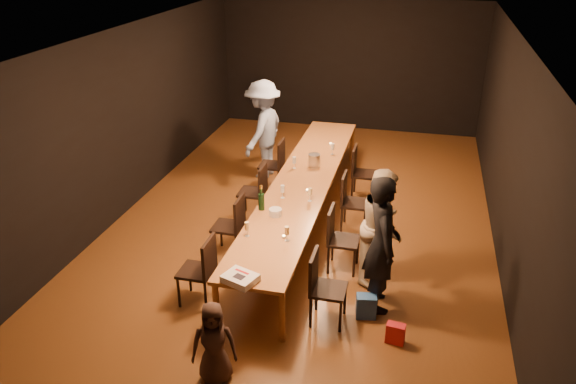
% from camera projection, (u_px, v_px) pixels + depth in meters
% --- Properties ---
extents(ground, '(10.00, 10.00, 0.00)m').
position_uv_depth(ground, '(302.00, 222.00, 9.21)').
color(ground, '#4A2612').
rests_on(ground, ground).
extents(room_shell, '(6.04, 10.04, 3.02)m').
position_uv_depth(room_shell, '(304.00, 99.00, 8.33)').
color(room_shell, black).
rests_on(room_shell, ground).
extents(table, '(0.90, 6.00, 0.75)m').
position_uv_depth(table, '(303.00, 184.00, 8.91)').
color(table, '#96562B').
rests_on(table, ground).
extents(chair_right_0, '(0.42, 0.42, 0.93)m').
position_uv_depth(chair_right_0, '(329.00, 289.00, 6.72)').
color(chair_right_0, black).
rests_on(chair_right_0, ground).
extents(chair_right_1, '(0.42, 0.42, 0.93)m').
position_uv_depth(chair_right_1, '(344.00, 240.00, 7.78)').
color(chair_right_1, black).
rests_on(chair_right_1, ground).
extents(chair_right_2, '(0.42, 0.42, 0.93)m').
position_uv_depth(chair_right_2, '(355.00, 203.00, 8.83)').
color(chair_right_2, black).
rests_on(chair_right_2, ground).
extents(chair_right_3, '(0.42, 0.42, 0.93)m').
position_uv_depth(chair_right_3, '(364.00, 173.00, 9.89)').
color(chair_right_3, black).
rests_on(chair_right_3, ground).
extents(chair_left_0, '(0.42, 0.42, 0.93)m').
position_uv_depth(chair_left_0, '(196.00, 270.00, 7.09)').
color(chair_left_0, black).
rests_on(chair_left_0, ground).
extents(chair_left_1, '(0.42, 0.42, 0.93)m').
position_uv_depth(chair_left_1, '(228.00, 226.00, 8.14)').
color(chair_left_1, black).
rests_on(chair_left_1, ground).
extents(chair_left_2, '(0.42, 0.42, 0.93)m').
position_uv_depth(chair_left_2, '(252.00, 192.00, 9.20)').
color(chair_left_2, black).
rests_on(chair_left_2, ground).
extents(chair_left_3, '(0.42, 0.42, 0.93)m').
position_uv_depth(chair_left_3, '(271.00, 164.00, 10.25)').
color(chair_left_3, black).
rests_on(chair_left_3, ground).
extents(woman_birthday, '(0.59, 0.74, 1.79)m').
position_uv_depth(woman_birthday, '(382.00, 244.00, 6.84)').
color(woman_birthday, black).
rests_on(woman_birthday, ground).
extents(woman_tan, '(0.79, 0.91, 1.61)m').
position_uv_depth(woman_tan, '(383.00, 226.00, 7.43)').
color(woman_tan, '#C6B494').
rests_on(woman_tan, ground).
extents(man_blue, '(0.89, 1.31, 1.87)m').
position_uv_depth(man_blue, '(263.00, 129.00, 10.58)').
color(man_blue, '#839CCA').
rests_on(man_blue, ground).
extents(child, '(0.55, 0.44, 0.97)m').
position_uv_depth(child, '(214.00, 344.00, 5.80)').
color(child, '#392720').
rests_on(child, ground).
extents(gift_bag_red, '(0.23, 0.14, 0.25)m').
position_uv_depth(gift_bag_red, '(395.00, 333.00, 6.50)').
color(gift_bag_red, red).
rests_on(gift_bag_red, ground).
extents(gift_bag_blue, '(0.27, 0.20, 0.31)m').
position_uv_depth(gift_bag_blue, '(366.00, 306.00, 6.92)').
color(gift_bag_blue, '#2555A4').
rests_on(gift_bag_blue, ground).
extents(birthday_cake, '(0.44, 0.40, 0.09)m').
position_uv_depth(birthday_cake, '(240.00, 278.00, 6.35)').
color(birthday_cake, white).
rests_on(birthday_cake, table).
extents(plate_stack, '(0.20, 0.20, 0.10)m').
position_uv_depth(plate_stack, '(275.00, 212.00, 7.80)').
color(plate_stack, silver).
rests_on(plate_stack, table).
extents(champagne_bottle, '(0.09, 0.09, 0.37)m').
position_uv_depth(champagne_bottle, '(261.00, 198.00, 7.91)').
color(champagne_bottle, black).
rests_on(champagne_bottle, table).
extents(ice_bucket, '(0.25, 0.25, 0.22)m').
position_uv_depth(ice_bucket, '(314.00, 160.00, 9.38)').
color(ice_bucket, '#B0AFB4').
rests_on(ice_bucket, table).
extents(wineglass_0, '(0.06, 0.06, 0.21)m').
position_uv_depth(wineglass_0, '(247.00, 229.00, 7.25)').
color(wineglass_0, beige).
rests_on(wineglass_0, table).
extents(wineglass_1, '(0.06, 0.06, 0.21)m').
position_uv_depth(wineglass_1, '(287.00, 234.00, 7.15)').
color(wineglass_1, beige).
rests_on(wineglass_1, table).
extents(wineglass_2, '(0.06, 0.06, 0.21)m').
position_uv_depth(wineglass_2, '(283.00, 192.00, 8.29)').
color(wineglass_2, silver).
rests_on(wineglass_2, table).
extents(wineglass_3, '(0.06, 0.06, 0.21)m').
position_uv_depth(wineglass_3, '(310.00, 195.00, 8.19)').
color(wineglass_3, beige).
rests_on(wineglass_3, table).
extents(wineglass_4, '(0.06, 0.06, 0.21)m').
position_uv_depth(wineglass_4, '(294.00, 163.00, 9.31)').
color(wineglass_4, silver).
rests_on(wineglass_4, table).
extents(wineglass_5, '(0.06, 0.06, 0.21)m').
position_uv_depth(wineglass_5, '(332.00, 149.00, 9.88)').
color(wineglass_5, silver).
rests_on(wineglass_5, table).
extents(tealight_near, '(0.05, 0.05, 0.03)m').
position_uv_depth(tealight_near, '(284.00, 237.00, 7.25)').
color(tealight_near, '#B2B7B2').
rests_on(tealight_near, table).
extents(tealight_mid, '(0.05, 0.05, 0.03)m').
position_uv_depth(tealight_mid, '(307.00, 191.00, 8.53)').
color(tealight_mid, '#B2B7B2').
rests_on(tealight_mid, table).
extents(tealight_far, '(0.05, 0.05, 0.03)m').
position_uv_depth(tealight_far, '(331.00, 144.00, 10.35)').
color(tealight_far, '#B2B7B2').
rests_on(tealight_far, table).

